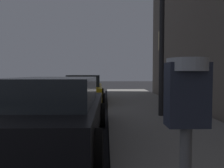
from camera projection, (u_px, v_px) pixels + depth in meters
parking_meter at (186, 133)px, 1.01m from camera, size 0.19×0.19×1.44m
car_black at (56, 110)px, 4.65m from camera, size 2.12×4.53×1.43m
car_yellow_cab at (85, 89)px, 10.82m from camera, size 2.05×4.51×1.43m
street_lamp at (162, 0)px, 6.79m from camera, size 0.44×0.44×5.58m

